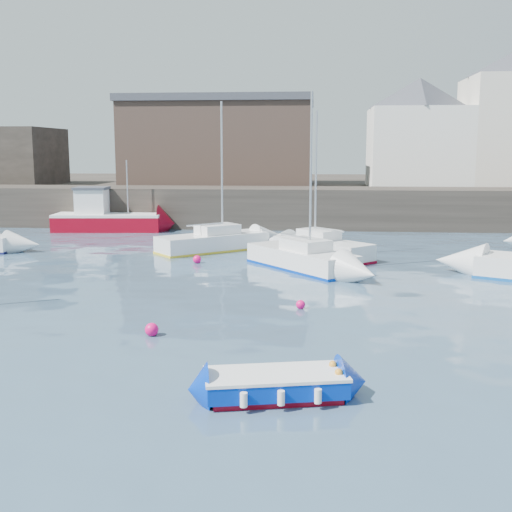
# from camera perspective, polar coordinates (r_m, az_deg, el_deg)

# --- Properties ---
(water) EXTENTS (220.00, 220.00, 0.00)m
(water) POSITION_cam_1_polar(r_m,az_deg,el_deg) (15.47, -4.09, -12.81)
(water) COLOR #2D4760
(water) RESTS_ON ground
(quay_wall) EXTENTS (90.00, 5.00, 3.00)m
(quay_wall) POSITION_cam_1_polar(r_m,az_deg,el_deg) (49.38, 2.40, 4.34)
(quay_wall) COLOR #28231E
(quay_wall) RESTS_ON ground
(land_strip) EXTENTS (90.00, 32.00, 2.80)m
(land_strip) POSITION_cam_1_polar(r_m,az_deg,el_deg) (67.32, 3.14, 5.60)
(land_strip) COLOR #28231E
(land_strip) RESTS_ON ground
(bldg_east_d) EXTENTS (11.14, 11.14, 8.95)m
(bldg_east_d) POSITION_cam_1_polar(r_m,az_deg,el_deg) (56.32, 14.22, 10.66)
(bldg_east_d) COLOR white
(bldg_east_d) RESTS_ON land_strip
(warehouse) EXTENTS (16.40, 10.40, 7.60)m
(warehouse) POSITION_cam_1_polar(r_m,az_deg,el_deg) (57.75, -3.23, 10.15)
(warehouse) COLOR #3D2D26
(warehouse) RESTS_ON land_strip
(blue_dinghy) EXTENTS (3.60, 2.14, 0.64)m
(blue_dinghy) POSITION_cam_1_polar(r_m,az_deg,el_deg) (15.52, 1.74, -11.30)
(blue_dinghy) COLOR maroon
(blue_dinghy) RESTS_ON ground
(fishing_boat) EXTENTS (7.97, 3.56, 5.14)m
(fishing_boat) POSITION_cam_1_polar(r_m,az_deg,el_deg) (48.33, -13.28, 3.39)
(fishing_boat) COLOR maroon
(fishing_boat) RESTS_ON ground
(sailboat_b) EXTENTS (5.85, 6.51, 8.57)m
(sailboat_b) POSITION_cam_1_polar(r_m,az_deg,el_deg) (31.88, 4.09, -0.17)
(sailboat_b) COLOR white
(sailboat_b) RESTS_ON ground
(sailboat_f) EXTENTS (5.65, 5.74, 7.94)m
(sailboat_f) POSITION_cam_1_polar(r_m,az_deg,el_deg) (35.35, 5.89, 0.75)
(sailboat_f) COLOR white
(sailboat_f) RESTS_ON ground
(sailboat_h) EXTENTS (6.51, 5.91, 8.60)m
(sailboat_h) POSITION_cam_1_polar(r_m,az_deg,el_deg) (37.62, -3.81, 1.30)
(sailboat_h) COLOR white
(sailboat_h) RESTS_ON ground
(buoy_near) EXTENTS (0.44, 0.44, 0.44)m
(buoy_near) POSITION_cam_1_polar(r_m,az_deg,el_deg) (20.85, -9.24, -7.00)
(buoy_near) COLOR #F10A66
(buoy_near) RESTS_ON ground
(buoy_mid) EXTENTS (0.34, 0.34, 0.34)m
(buoy_mid) POSITION_cam_1_polar(r_m,az_deg,el_deg) (24.05, 3.98, -4.68)
(buoy_mid) COLOR #F10A66
(buoy_mid) RESTS_ON ground
(buoy_far) EXTENTS (0.43, 0.43, 0.43)m
(buoy_far) POSITION_cam_1_polar(r_m,az_deg,el_deg) (33.71, -5.26, -0.62)
(buoy_far) COLOR #F10A66
(buoy_far) RESTS_ON ground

